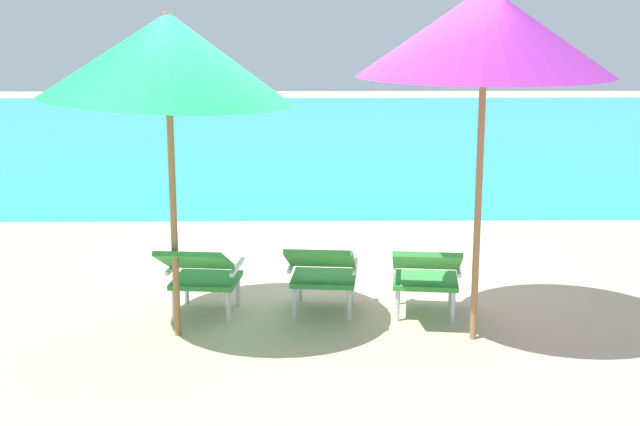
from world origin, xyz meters
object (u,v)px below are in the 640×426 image
object	(u,v)px
lounge_chair_right	(426,272)
beach_umbrella_right	(485,32)
lounge_chair_center	(322,270)
lounge_chair_left	(201,271)
beach_umbrella_left	(168,57)

from	to	relation	value
lounge_chair_right	beach_umbrella_right	world-z (taller)	beach_umbrella_right
lounge_chair_right	lounge_chair_center	bearing A→B (deg)	174.75
lounge_chair_left	beach_umbrella_left	xyz separation A→B (m)	(-0.15, -0.34, 1.69)
lounge_chair_left	lounge_chair_center	world-z (taller)	same
lounge_chair_left	lounge_chair_right	world-z (taller)	same
lounge_chair_left	beach_umbrella_left	world-z (taller)	beach_umbrella_left
lounge_chair_center	beach_umbrella_right	bearing A→B (deg)	-23.52
lounge_chair_right	beach_umbrella_right	size ratio (longest dim) A/B	0.36
lounge_chair_center	lounge_chair_right	distance (m)	0.83
beach_umbrella_right	lounge_chair_center	bearing A→B (deg)	156.48
lounge_chair_center	beach_umbrella_left	bearing A→B (deg)	-161.01
lounge_chair_center	lounge_chair_right	size ratio (longest dim) A/B	0.99
lounge_chair_left	lounge_chair_center	xyz separation A→B (m)	(0.97, 0.04, 0.00)
beach_umbrella_left	lounge_chair_center	bearing A→B (deg)	18.99
lounge_chair_center	beach_umbrella_right	distance (m)	2.24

